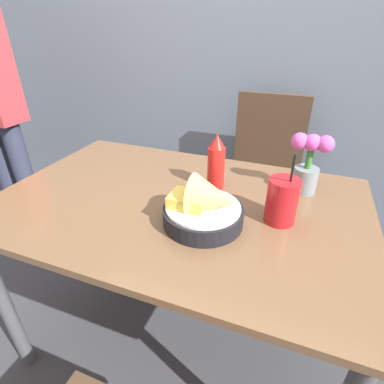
{
  "coord_description": "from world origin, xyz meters",
  "views": [
    {
      "loc": [
        0.36,
        -0.8,
        1.27
      ],
      "look_at": [
        0.06,
        -0.03,
        0.79
      ],
      "focal_mm": 28.0,
      "sensor_mm": 36.0,
      "label": 1
    }
  ],
  "objects_px": {
    "flower_vase": "(308,163)",
    "drink_cup": "(282,202)",
    "chair_far_window": "(264,163)",
    "ketchup_bottle": "(216,163)",
    "food_basket": "(206,208)"
  },
  "relations": [
    {
      "from": "drink_cup",
      "to": "flower_vase",
      "type": "bearing_deg",
      "value": 75.38
    },
    {
      "from": "chair_far_window",
      "to": "drink_cup",
      "type": "height_order",
      "value": "drink_cup"
    },
    {
      "from": "chair_far_window",
      "to": "food_basket",
      "type": "relative_size",
      "value": 3.83
    },
    {
      "from": "ketchup_bottle",
      "to": "flower_vase",
      "type": "xyz_separation_m",
      "value": [
        0.3,
        0.09,
        0.01
      ]
    },
    {
      "from": "food_basket",
      "to": "flower_vase",
      "type": "distance_m",
      "value": 0.42
    },
    {
      "from": "chair_far_window",
      "to": "ketchup_bottle",
      "type": "height_order",
      "value": "ketchup_bottle"
    },
    {
      "from": "flower_vase",
      "to": "chair_far_window",
      "type": "bearing_deg",
      "value": 109.08
    },
    {
      "from": "food_basket",
      "to": "drink_cup",
      "type": "relative_size",
      "value": 1.02
    },
    {
      "from": "food_basket",
      "to": "drink_cup",
      "type": "height_order",
      "value": "drink_cup"
    },
    {
      "from": "flower_vase",
      "to": "drink_cup",
      "type": "bearing_deg",
      "value": -104.62
    },
    {
      "from": "drink_cup",
      "to": "flower_vase",
      "type": "xyz_separation_m",
      "value": [
        0.06,
        0.22,
        0.05
      ]
    },
    {
      "from": "ketchup_bottle",
      "to": "drink_cup",
      "type": "xyz_separation_m",
      "value": [
        0.25,
        -0.13,
        -0.03
      ]
    },
    {
      "from": "drink_cup",
      "to": "flower_vase",
      "type": "height_order",
      "value": "drink_cup"
    },
    {
      "from": "chair_far_window",
      "to": "ketchup_bottle",
      "type": "distance_m",
      "value": 0.77
    },
    {
      "from": "chair_far_window",
      "to": "food_basket",
      "type": "xyz_separation_m",
      "value": [
        -0.05,
        -0.94,
        0.24
      ]
    }
  ]
}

